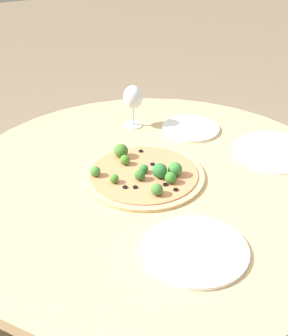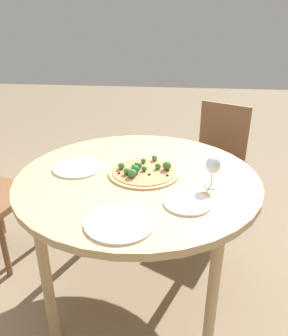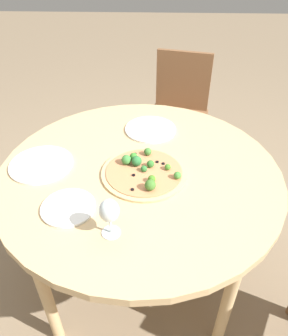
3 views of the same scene
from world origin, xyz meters
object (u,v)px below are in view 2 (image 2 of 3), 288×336
at_px(chair, 215,157).
at_px(pizza, 144,171).
at_px(wine_glass, 213,166).
at_px(plate_far, 187,203).
at_px(plate_side, 78,168).
at_px(plate_near, 120,222).

bearing_deg(chair, pizza, -89.10).
distance_m(wine_glass, plate_far, 0.23).
bearing_deg(plate_side, wine_glass, -10.16).
relative_size(wine_glass, plate_far, 0.75).
xyz_separation_m(wine_glass, plate_side, (-0.67, 0.12, -0.10)).
height_order(pizza, plate_far, pizza).
distance_m(chair, wine_glass, 1.04).
height_order(pizza, plate_side, pizza).
distance_m(pizza, plate_far, 0.35).
xyz_separation_m(chair, wine_glass, (-0.12, -0.97, 0.36)).
bearing_deg(plate_far, plate_near, -145.84).
distance_m(pizza, plate_side, 0.35).
bearing_deg(wine_glass, plate_near, -136.77).
bearing_deg(chair, wine_glass, -68.99).
bearing_deg(pizza, plate_near, -95.27).
bearing_deg(chair, plate_near, -82.22).
relative_size(chair, pizza, 2.42).
xyz_separation_m(chair, plate_side, (-0.79, -0.85, 0.26)).
distance_m(pizza, wine_glass, 0.35).
bearing_deg(pizza, plate_side, 176.68).
relative_size(plate_near, plate_side, 1.07).
relative_size(chair, wine_glass, 5.74).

